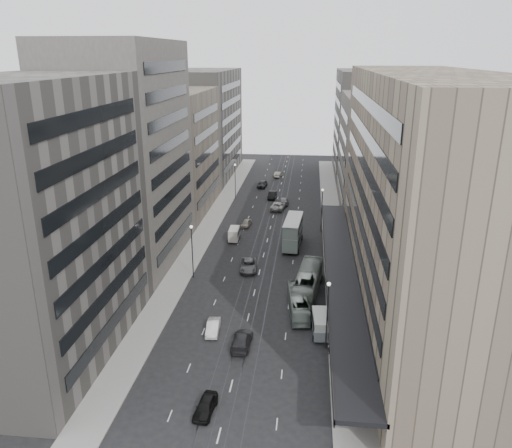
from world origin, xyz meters
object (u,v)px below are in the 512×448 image
at_px(bus_near, 298,303).
at_px(panel_van, 234,234).
at_px(double_decker, 293,232).
at_px(sedan_2, 249,265).
at_px(sedan_0, 205,406).
at_px(sedan_1, 213,327).
at_px(pedestrian, 331,347).
at_px(bus_far, 308,281).
at_px(vw_microbus, 321,324).

bearing_deg(bus_near, panel_van, -70.58).
bearing_deg(double_decker, sedan_2, -116.92).
xyz_separation_m(sedan_0, sedan_2, (0.00, 32.86, 0.06)).
bearing_deg(bus_near, sedan_2, -63.99).
bearing_deg(sedan_1, pedestrian, -17.51).
height_order(double_decker, sedan_2, double_decker).
relative_size(bus_far, vw_microbus, 2.47).
xyz_separation_m(bus_far, sedan_2, (-9.26, 6.64, -0.95)).
bearing_deg(sedan_0, sedan_1, 103.57).
xyz_separation_m(bus_far, double_decker, (-2.82, 17.37, 1.06)).
bearing_deg(pedestrian, double_decker, -86.62).
height_order(bus_far, sedan_0, bus_far).
xyz_separation_m(panel_van, sedan_0, (4.15, -45.27, -0.62)).
distance_m(sedan_0, pedestrian, 16.09).
bearing_deg(panel_van, sedan_2, -72.76).
distance_m(bus_near, sedan_2, 14.98).
bearing_deg(bus_far, sedan_1, 54.00).
bearing_deg(bus_far, sedan_0, 77.50).
height_order(panel_van, pedestrian, panel_van).
bearing_deg(pedestrian, panel_van, -71.15).
xyz_separation_m(bus_near, sedan_2, (-8.07, 12.61, -0.57)).
xyz_separation_m(bus_near, bus_far, (1.19, 5.97, 0.38)).
xyz_separation_m(panel_van, pedestrian, (16.12, -34.54, -0.19)).
distance_m(sedan_1, sedan_2, 18.84).
height_order(bus_far, double_decker, double_decker).
distance_m(vw_microbus, sedan_1, 13.03).
xyz_separation_m(sedan_0, sedan_1, (-2.00, 14.13, -0.01)).
xyz_separation_m(panel_van, sedan_1, (2.15, -31.14, -0.63)).
xyz_separation_m(double_decker, sedan_2, (-6.44, -10.73, -2.00)).
distance_m(bus_near, vw_microbus, 5.93).
xyz_separation_m(bus_far, vw_microbus, (1.71, -11.14, -0.25)).
distance_m(panel_van, sedan_2, 13.09).
bearing_deg(double_decker, sedan_0, -94.36).
bearing_deg(bus_far, panel_van, -47.90).
height_order(bus_far, sedan_1, bus_far).
distance_m(double_decker, sedan_1, 30.72).
relative_size(sedan_1, pedestrian, 2.14).
bearing_deg(bus_far, double_decker, -73.83).
height_order(bus_far, sedan_2, bus_far).
xyz_separation_m(double_decker, vw_microbus, (4.53, -28.50, -1.31)).
height_order(sedan_0, pedestrian, pedestrian).
height_order(vw_microbus, panel_van, vw_microbus).
bearing_deg(bus_near, pedestrian, 105.65).
bearing_deg(panel_van, sedan_0, -86.02).
xyz_separation_m(bus_near, panel_van, (-12.22, 25.02, -0.01)).
bearing_deg(vw_microbus, panel_van, 112.62).
xyz_separation_m(bus_near, pedestrian, (3.90, -9.52, -0.20)).
bearing_deg(sedan_1, panel_van, 90.10).
bearing_deg(panel_van, bus_far, -56.10).
relative_size(vw_microbus, sedan_2, 0.91).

